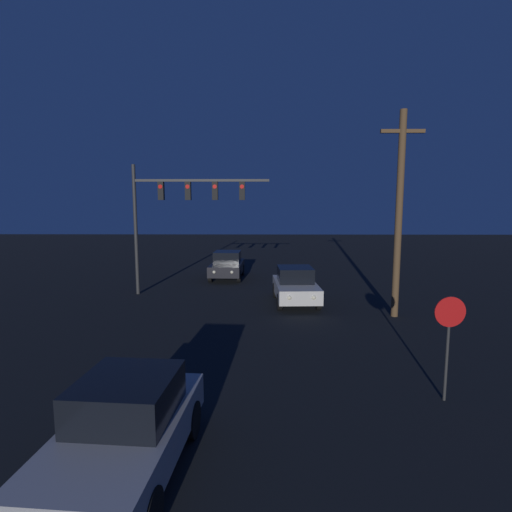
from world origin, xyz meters
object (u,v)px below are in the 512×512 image
object	(u,v)px
car_mid	(295,285)
car_far	(227,265)
utility_pole	(399,212)
car_near	(125,428)
stop_sign	(449,329)
traffic_signal_mast	(178,203)

from	to	relation	value
car_mid	car_far	world-z (taller)	same
car_far	utility_pole	world-z (taller)	utility_pole
car_near	utility_pole	size ratio (longest dim) A/B	0.50
car_near	stop_sign	size ratio (longest dim) A/B	1.65
car_far	utility_pole	size ratio (longest dim) A/B	0.50
car_near	car_far	xyz separation A→B (m)	(0.21, 18.03, 0.00)
car_mid	traffic_signal_mast	distance (m)	7.09
car_far	utility_pole	bearing A→B (deg)	134.34
utility_pole	traffic_signal_mast	bearing A→B (deg)	157.60
car_near	utility_pole	world-z (taller)	utility_pole
car_near	car_far	size ratio (longest dim) A/B	1.01
car_near	traffic_signal_mast	world-z (taller)	traffic_signal_mast
car_far	stop_sign	distance (m)	16.68
car_mid	traffic_signal_mast	world-z (taller)	traffic_signal_mast
car_mid	utility_pole	bearing A→B (deg)	148.48
car_near	stop_sign	distance (m)	7.17
traffic_signal_mast	utility_pole	xyz separation A→B (m)	(9.61, -3.96, -0.35)
car_near	traffic_signal_mast	bearing A→B (deg)	-78.12
stop_sign	utility_pole	bearing A→B (deg)	80.62
car_mid	traffic_signal_mast	xyz separation A→B (m)	(-5.73, 1.80, 3.77)
car_mid	car_far	xyz separation A→B (m)	(-3.68, 6.13, 0.00)
car_near	car_far	distance (m)	18.03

